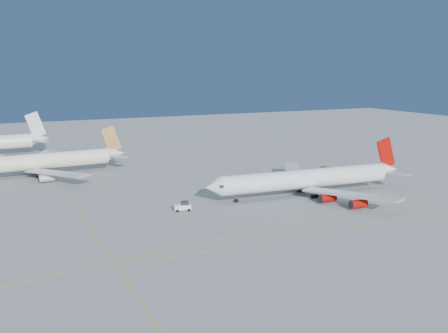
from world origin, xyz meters
The scene contains 5 objects.
ground centered at (0.00, 0.00, 0.00)m, with size 500.00×500.00×0.00m, color slate.
taxiway_lines centered at (-14.71, 6.34, 0.01)m, with size 118.86×140.00×0.02m.
airliner_virgin centered at (20.28, 13.90, 4.49)m, with size 60.43×54.17×14.90m.
airliner_etihad centered at (-44.98, 72.13, 4.67)m, with size 58.84×54.26×15.35m.
pushback_tug centered at (-16.83, 14.19, 1.06)m, with size 4.39×3.13×2.29m.
Camera 1 is at (-58.47, -96.94, 34.27)m, focal length 40.00 mm.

